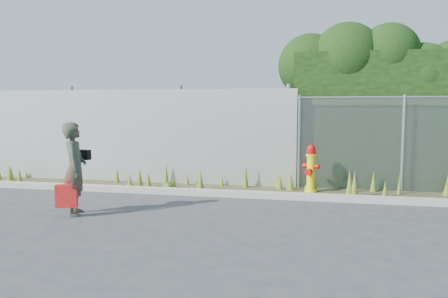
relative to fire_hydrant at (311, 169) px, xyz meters
The scene contains 8 objects.
ground 2.89m from the fire_hydrant, 117.67° to the right, with size 80.00×80.00×0.00m, color #3C3B3E.
curb 1.57m from the fire_hydrant, 151.45° to the right, with size 16.00×0.22×0.12m, color #A09E91.
weed_strip 0.79m from the fire_hydrant, behind, with size 16.00×1.32×0.54m.
corrugated_fence 4.63m from the fire_hydrant, behind, with size 8.50×0.21×2.30m.
fire_hydrant is the anchor object (origin of this frame).
woman 4.68m from the fire_hydrant, 144.96° to the right, with size 0.57×0.37×1.55m, color #106648.
red_tote_bag 4.83m from the fire_hydrant, 143.21° to the right, with size 0.34×0.12×0.44m.
black_shoulder_bag 4.53m from the fire_hydrant, 146.96° to the right, with size 0.23×0.09×0.17m.
Camera 1 is at (1.40, -6.68, 1.81)m, focal length 35.00 mm.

